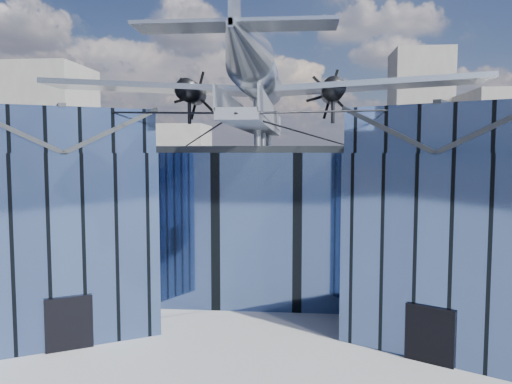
{
  "coord_description": "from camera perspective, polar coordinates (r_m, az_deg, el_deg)",
  "views": [
    {
      "loc": [
        2.61,
        -27.04,
        9.57
      ],
      "look_at": [
        0.0,
        2.0,
        7.2
      ],
      "focal_mm": 35.0,
      "sensor_mm": 36.0,
      "label": 1
    }
  ],
  "objects": [
    {
      "name": "ground_plane",
      "position": [
        28.8,
        -0.37,
        -14.76
      ],
      "size": [
        120.0,
        120.0,
        0.0
      ],
      "primitive_type": "plane",
      "color": "gray"
    },
    {
      "name": "museum",
      "position": [
        33.21,
        0.59,
        -2.33
      ],
      "size": [
        32.88,
        24.5,
        17.6
      ],
      "color": "#435988",
      "rests_on": "ground"
    },
    {
      "name": "bg_towers",
      "position": [
        77.54,
        4.3,
        4.95
      ],
      "size": [
        77.0,
        24.5,
        26.0
      ],
      "color": "gray",
      "rests_on": "ground"
    }
  ]
}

